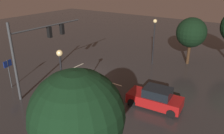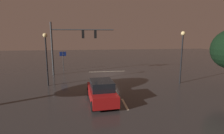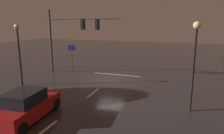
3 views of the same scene
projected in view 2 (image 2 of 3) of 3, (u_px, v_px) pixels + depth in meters
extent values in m
plane|color=#2D2B2B|center=(109.00, 75.00, 22.82)|extent=(80.00, 80.00, 0.00)
cylinder|color=#383A3D|center=(52.00, 49.00, 22.05)|extent=(0.22, 0.22, 6.62)
cylinder|color=#383A3D|center=(83.00, 30.00, 22.15)|extent=(7.73, 0.14, 0.14)
cube|color=black|center=(83.00, 34.00, 22.25)|extent=(0.32, 0.36, 1.00)
sphere|color=red|center=(83.00, 32.00, 22.38)|extent=(0.20, 0.20, 0.20)
sphere|color=black|center=(83.00, 34.00, 22.43)|extent=(0.20, 0.20, 0.20)
sphere|color=black|center=(83.00, 37.00, 22.49)|extent=(0.20, 0.20, 0.20)
cube|color=black|center=(95.00, 34.00, 22.45)|extent=(0.32, 0.36, 1.00)
sphere|color=red|center=(95.00, 32.00, 22.58)|extent=(0.20, 0.20, 0.20)
sphere|color=black|center=(95.00, 34.00, 22.64)|extent=(0.20, 0.20, 0.20)
sphere|color=black|center=(95.00, 37.00, 22.70)|extent=(0.20, 0.20, 0.20)
cube|color=beige|center=(113.00, 83.00, 18.92)|extent=(0.16, 2.20, 0.01)
cube|color=beige|center=(125.00, 104.00, 13.07)|extent=(0.16, 2.20, 0.01)
cube|color=beige|center=(107.00, 72.00, 24.75)|extent=(5.00, 0.16, 0.01)
cube|color=maroon|center=(101.00, 94.00, 13.50)|extent=(2.14, 4.43, 0.80)
cube|color=black|center=(102.00, 85.00, 13.17)|extent=(1.76, 2.22, 0.68)
cylinder|color=black|center=(89.00, 91.00, 14.91)|extent=(0.27, 0.70, 0.68)
cylinder|color=black|center=(108.00, 90.00, 15.26)|extent=(0.27, 0.70, 0.68)
cylinder|color=black|center=(93.00, 106.00, 11.83)|extent=(0.27, 0.70, 0.68)
cylinder|color=black|center=(117.00, 104.00, 12.19)|extent=(0.27, 0.70, 0.68)
sphere|color=#F9EFC6|center=(90.00, 86.00, 15.39)|extent=(0.20, 0.20, 0.20)
sphere|color=#F9EFC6|center=(105.00, 85.00, 15.66)|extent=(0.20, 0.20, 0.20)
cylinder|color=black|center=(181.00, 60.00, 18.38)|extent=(0.14, 0.14, 5.02)
sphere|color=#F9D88C|center=(183.00, 33.00, 17.90)|extent=(0.44, 0.44, 0.44)
cylinder|color=black|center=(47.00, 62.00, 17.41)|extent=(0.14, 0.14, 4.83)
sphere|color=#F9D88C|center=(45.00, 35.00, 16.95)|extent=(0.44, 0.44, 0.44)
cylinder|color=#383A3D|center=(63.00, 61.00, 25.13)|extent=(0.09, 0.09, 2.76)
cube|color=navy|center=(63.00, 54.00, 24.95)|extent=(0.89, 0.26, 0.60)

